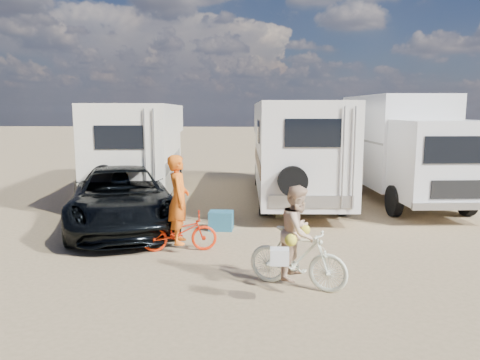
# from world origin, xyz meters

# --- Properties ---
(ground) EXTENTS (140.00, 140.00, 0.00)m
(ground) POSITION_xyz_m (0.00, 0.00, 0.00)
(ground) COLOR tan
(ground) RESTS_ON ground
(rv_main) EXTENTS (2.93, 8.64, 3.21)m
(rv_main) POSITION_xyz_m (-0.12, 7.04, 1.60)
(rv_main) COLOR white
(rv_main) RESTS_ON ground
(rv_left) EXTENTS (3.33, 8.09, 3.15)m
(rv_left) POSITION_xyz_m (-5.46, 7.58, 1.58)
(rv_left) COLOR beige
(rv_left) RESTS_ON ground
(box_truck) EXTENTS (3.02, 6.94, 3.45)m
(box_truck) POSITION_xyz_m (3.43, 6.62, 1.72)
(box_truck) COLOR silver
(box_truck) RESTS_ON ground
(dark_suv) EXTENTS (4.17, 5.98, 1.52)m
(dark_suv) POSITION_xyz_m (-4.70, 2.87, 0.76)
(dark_suv) COLOR black
(dark_suv) RESTS_ON ground
(bike_man) EXTENTS (1.66, 0.82, 0.83)m
(bike_man) POSITION_xyz_m (-2.83, 0.96, 0.42)
(bike_man) COLOR red
(bike_man) RESTS_ON ground
(bike_woman) EXTENTS (1.79, 1.10, 1.04)m
(bike_woman) POSITION_xyz_m (-0.45, -0.90, 0.52)
(bike_woman) COLOR silver
(bike_woman) RESTS_ON ground
(rider_man) EXTENTS (0.56, 0.75, 1.88)m
(rider_man) POSITION_xyz_m (-2.83, 0.96, 0.94)
(rider_man) COLOR orange
(rider_man) RESTS_ON ground
(rider_woman) EXTENTS (0.84, 0.93, 1.58)m
(rider_woman) POSITION_xyz_m (-0.45, -0.90, 0.79)
(rider_woman) COLOR tan
(rider_woman) RESTS_ON ground
(bike_parked) EXTENTS (1.77, 1.16, 0.88)m
(bike_parked) POSITION_xyz_m (4.68, 5.99, 0.44)
(bike_parked) COLOR #2B2D2A
(bike_parked) RESTS_ON ground
(cooler) EXTENTS (0.60, 0.44, 0.47)m
(cooler) POSITION_xyz_m (-2.13, 2.72, 0.24)
(cooler) COLOR #27637D
(cooler) RESTS_ON ground
(crate) EXTENTS (0.53, 0.53, 0.40)m
(crate) POSITION_xyz_m (-0.52, 4.34, 0.20)
(crate) COLOR #918550
(crate) RESTS_ON ground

